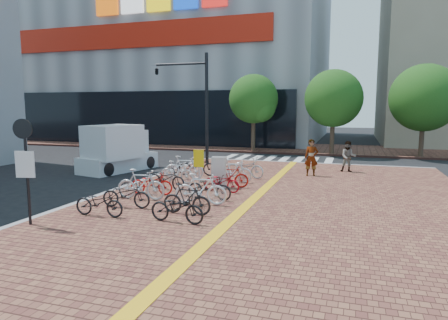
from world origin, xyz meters
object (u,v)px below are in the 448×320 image
(bike_11, at_px, (209,187))
(bike_15, at_px, (245,167))
(bike_12, at_px, (222,181))
(pedestrian_a, at_px, (311,158))
(notice_sign, at_px, (25,159))
(bike_7, at_px, (197,165))
(bike_2, at_px, (141,184))
(yellow_sign, at_px, (199,162))
(traffic_light_pole, at_px, (183,88))
(bike_3, at_px, (152,183))
(bike_14, at_px, (233,171))
(bike_8, at_px, (177,207))
(box_truck, at_px, (117,149))
(bike_0, at_px, (99,202))
(utility_box, at_px, (219,172))
(bike_5, at_px, (177,172))
(bike_4, at_px, (166,178))
(pedestrian_b, at_px, (348,157))
(bike_9, at_px, (187,199))
(bike_13, at_px, (230,176))
(bike_6, at_px, (184,168))
(bike_10, at_px, (201,189))
(bike_1, at_px, (126,194))

(bike_11, xyz_separation_m, bike_15, (0.09, 4.83, 0.05))
(bike_12, relative_size, bike_15, 0.82)
(pedestrian_a, distance_m, notice_sign, 13.19)
(bike_7, height_order, bike_15, bike_15)
(bike_2, bearing_deg, yellow_sign, -32.76)
(bike_2, relative_size, traffic_light_pole, 0.29)
(bike_3, height_order, bike_14, bike_14)
(bike_8, distance_m, box_truck, 11.61)
(bike_0, distance_m, bike_3, 3.36)
(bike_11, bearing_deg, utility_box, 14.67)
(bike_11, xyz_separation_m, box_truck, (-7.54, 5.56, 0.61))
(box_truck, bearing_deg, bike_5, -31.36)
(bike_4, height_order, pedestrian_b, pedestrian_b)
(bike_9, xyz_separation_m, bike_15, (0.07, 7.03, 0.02))
(bike_15, xyz_separation_m, box_truck, (-7.63, 0.74, 0.56))
(box_truck, bearing_deg, bike_2, -51.31)
(bike_4, relative_size, traffic_light_pole, 0.28)
(bike_15, bearing_deg, bike_11, -170.18)
(bike_12, bearing_deg, yellow_sign, 91.28)
(bike_9, relative_size, bike_11, 0.93)
(pedestrian_b, distance_m, notice_sign, 15.66)
(bike_15, xyz_separation_m, yellow_sign, (-1.14, -3.25, 0.65))
(bike_4, xyz_separation_m, bike_11, (2.32, -1.12, -0.02))
(pedestrian_b, relative_size, yellow_sign, 0.98)
(bike_8, bearing_deg, notice_sign, 114.76)
(bike_13, bearing_deg, utility_box, 109.80)
(bike_3, bearing_deg, bike_7, -8.84)
(bike_12, relative_size, traffic_light_pole, 0.24)
(bike_6, bearing_deg, bike_11, -153.53)
(bike_4, bearing_deg, box_truck, 61.31)
(bike_8, relative_size, bike_15, 0.89)
(utility_box, bearing_deg, bike_12, -64.09)
(bike_10, height_order, traffic_light_pole, traffic_light_pole)
(bike_0, distance_m, box_truck, 10.17)
(bike_7, xyz_separation_m, bike_11, (2.39, -4.75, -0.04))
(bike_4, bearing_deg, bike_5, 18.14)
(bike_4, xyz_separation_m, bike_13, (2.41, 1.26, -0.01))
(bike_4, height_order, yellow_sign, yellow_sign)
(bike_11, bearing_deg, bike_1, 136.86)
(bike_2, xyz_separation_m, bike_14, (2.29, 4.36, -0.05))
(bike_2, distance_m, pedestrian_a, 9.12)
(pedestrian_b, bearing_deg, bike_12, -128.15)
(bike_15, bearing_deg, bike_5, 143.41)
(pedestrian_a, bearing_deg, bike_4, -142.09)
(bike_1, bearing_deg, pedestrian_b, -41.10)
(bike_12, bearing_deg, notice_sign, 157.15)
(bike_4, distance_m, bike_13, 2.72)
(box_truck, bearing_deg, bike_1, -55.43)
(bike_9, height_order, pedestrian_b, pedestrian_b)
(bike_4, xyz_separation_m, bike_8, (2.44, -4.27, -0.03))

